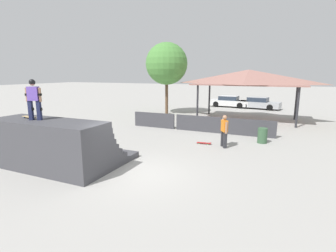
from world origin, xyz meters
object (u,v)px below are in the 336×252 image
Objects in this scene: skateboard_on_ground at (204,143)px; tree_far_back at (167,64)px; parked_car_white at (229,102)px; parked_car_silver at (258,103)px; trash_bin at (262,136)px; bystander_walking at (224,129)px; skateboard_on_deck at (29,117)px; skater_on_deck at (34,97)px.

skateboard_on_ground is 12.10m from tree_far_back.
parked_car_white is (-1.98, 16.88, 0.55)m from skateboard_on_ground.
skateboard_on_ground is 0.17× the size of parked_car_silver.
trash_bin is at bearing 22.63° from skateboard_on_ground.
bystander_walking reaches higher than skateboard_on_ground.
parked_car_white is at bearing 93.60° from skateboard_on_deck.
skateboard_on_deck is 0.51× the size of bystander_walking.
skater_on_deck reaches higher than skateboard_on_deck.
parked_car_white reaches higher than trash_bin.
tree_far_back is 1.43× the size of parked_car_silver.
skateboard_on_ground is 16.56m from parked_car_silver.
bystander_walking is 16.69m from parked_car_silver.
skater_on_deck is 15.61m from tree_far_back.
parked_car_white is at bearing -21.79° from bystander_walking.
bystander_walking is (6.86, 5.98, -1.11)m from skateboard_on_deck.
trash_bin is at bearing -77.86° from bystander_walking.
skateboard_on_deck is 9.17m from bystander_walking.
trash_bin is (2.89, 1.55, 0.37)m from skateboard_on_ground.
parked_car_silver is at bearing 52.58° from skater_on_deck.
skater_on_deck is 0.35× the size of parked_car_silver.
parked_car_silver is (6.44, 22.83, -2.33)m from skater_on_deck.
trash_bin is at bearing -39.14° from tree_far_back.
bystander_walking reaches higher than parked_car_silver.
skateboard_on_ground is at bearing -84.86° from parked_car_silver.
skateboard_on_ground is at bearing -79.14° from parked_car_white.
bystander_walking is 0.37× the size of parked_car_white.
skateboard_on_deck is 8.67m from skateboard_on_ground.
parked_car_white reaches higher than skateboard_on_ground.
parked_car_silver is at bearing -32.56° from bystander_walking.
skater_on_deck is at bearing -85.37° from tree_far_back.
tree_far_back is at bearing -115.76° from parked_car_white.
trash_bin is 0.18× the size of parked_car_white.
skater_on_deck is 0.94× the size of bystander_walking.
skateboard_on_deck reaches higher than parked_car_white.
skateboard_on_ground is 3.30m from trash_bin.
tree_far_back reaches higher than trash_bin.
parked_car_white is (3.78, 23.04, -1.46)m from skateboard_on_deck.
skateboard_on_deck is 1.03× the size of trash_bin.
skater_on_deck reaches higher than skateboard_on_ground.
trash_bin is 16.08m from parked_car_white.
tree_far_back is 12.75m from trash_bin.
trash_bin is at bearing -68.23° from parked_car_white.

